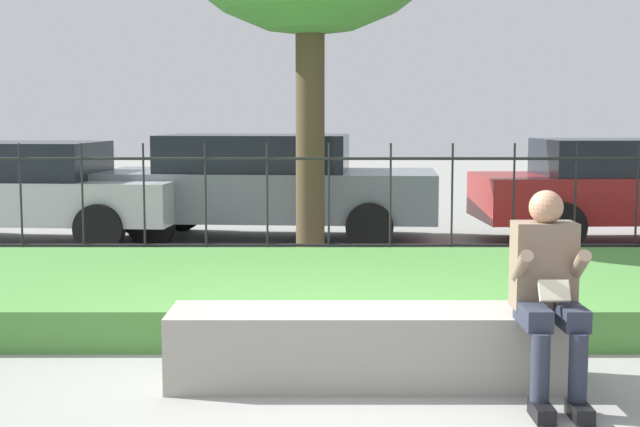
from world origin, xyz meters
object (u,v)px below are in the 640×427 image
object	(u,v)px
person_seated_reader	(549,286)
car_parked_center	(267,184)
stone_bench	(372,350)
car_parked_left	(21,189)

from	to	relation	value
person_seated_reader	car_parked_center	xyz separation A→B (m)	(-2.16, 7.12, 0.07)
stone_bench	car_parked_left	world-z (taller)	car_parked_left
car_parked_center	car_parked_left	xyz separation A→B (m)	(-3.34, -0.31, -0.04)
person_seated_reader	car_parked_left	distance (m)	8.76
car_parked_center	car_parked_left	distance (m)	3.36
person_seated_reader	car_parked_center	bearing A→B (deg)	106.91
person_seated_reader	stone_bench	bearing A→B (deg)	162.61
person_seated_reader	car_parked_center	size ratio (longest dim) A/B	0.27
car_parked_left	car_parked_center	bearing A→B (deg)	10.23
stone_bench	car_parked_center	xyz separation A→B (m)	(-1.11, 6.78, 0.56)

